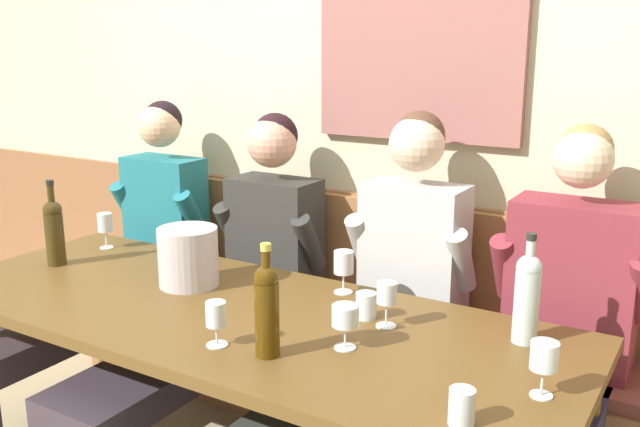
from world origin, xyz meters
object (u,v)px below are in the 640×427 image
(wine_glass_center_rear, at_px, (345,318))
(wine_glass_mid_right, at_px, (216,317))
(wine_glass_left_end, at_px, (387,296))
(water_tumbler_center, at_px, (366,305))
(wine_bottle_clear_water, at_px, (267,307))
(wall_bench, at_px, (336,355))
(wine_bottle_green_tall, at_px, (527,295))
(dining_table, at_px, (234,330))
(person_center_right_seat, at_px, (110,265))
(person_right_seat, at_px, (543,363))
(water_tumbler_left, at_px, (462,407))
(wine_bottle_amber_mid, at_px, (54,230))
(person_center_left_seat, at_px, (225,289))
(wine_glass_mid_left, at_px, (344,265))
(ice_bucket, at_px, (188,257))
(wine_glass_right_end, at_px, (105,225))
(water_tumbler_right, at_px, (170,244))
(person_left_seat, at_px, (373,318))
(wine_glass_center_front, at_px, (544,359))

(wine_glass_center_rear, distance_m, wine_glass_mid_right, 0.37)
(wine_glass_left_end, relative_size, wine_glass_mid_right, 1.07)
(water_tumbler_center, bearing_deg, wine_glass_left_end, -18.27)
(wine_glass_center_rear, height_order, water_tumbler_center, wine_glass_center_rear)
(wine_bottle_clear_water, height_order, wine_glass_left_end, wine_bottle_clear_water)
(wall_bench, xyz_separation_m, wine_bottle_green_tall, (0.89, -0.44, 0.58))
(dining_table, xyz_separation_m, person_center_right_seat, (-0.94, 0.31, -0.02))
(person_right_seat, distance_m, water_tumbler_left, 0.62)
(wall_bench, bearing_deg, wine_bottle_amber_mid, -143.74)
(person_right_seat, bearing_deg, wine_glass_left_end, -157.47)
(person_center_left_seat, relative_size, water_tumbler_left, 14.71)
(wine_glass_mid_right, height_order, water_tumbler_center, wine_glass_mid_right)
(wine_bottle_green_tall, xyz_separation_m, wine_glass_mid_left, (-0.66, 0.08, -0.04))
(wall_bench, bearing_deg, ice_bucket, -116.99)
(person_right_seat, height_order, wine_glass_right_end, person_right_seat)
(person_center_left_seat, bearing_deg, wine_glass_left_end, -13.23)
(wine_bottle_clear_water, distance_m, wine_glass_mid_left, 0.56)
(person_center_right_seat, height_order, wine_glass_mid_left, person_center_right_seat)
(water_tumbler_right, relative_size, water_tumbler_center, 1.13)
(wine_bottle_amber_mid, bearing_deg, person_center_left_seat, 26.79)
(person_left_seat, relative_size, water_tumbler_center, 15.74)
(person_center_left_seat, xyz_separation_m, wine_glass_center_front, (1.32, -0.38, 0.19))
(person_center_right_seat, xyz_separation_m, water_tumbler_left, (1.83, -0.60, 0.13))
(person_center_right_seat, height_order, wine_bottle_clear_water, person_center_right_seat)
(wine_glass_left_end, bearing_deg, water_tumbler_center, 161.73)
(wine_glass_mid_right, distance_m, water_tumbler_left, 0.76)
(wine_bottle_amber_mid, height_order, water_tumbler_center, wine_bottle_amber_mid)
(wine_glass_mid_left, bearing_deg, wall_bench, 123.09)
(wine_bottle_clear_water, bearing_deg, wine_bottle_amber_mid, 168.71)
(wine_bottle_clear_water, bearing_deg, person_left_seat, 84.43)
(wall_bench, bearing_deg, wine_glass_left_end, -47.98)
(wall_bench, bearing_deg, person_left_seat, -45.18)
(person_right_seat, relative_size, wine_bottle_clear_water, 4.03)
(water_tumbler_right, bearing_deg, water_tumbler_center, -10.13)
(water_tumbler_center, bearing_deg, person_right_seat, 16.37)
(wine_bottle_green_tall, relative_size, wine_glass_mid_left, 2.18)
(wine_glass_right_end, relative_size, wine_glass_center_rear, 1.17)
(person_center_right_seat, height_order, wine_bottle_green_tall, person_center_right_seat)
(person_center_left_seat, relative_size, water_tumbler_center, 15.25)
(person_right_seat, height_order, wine_glass_center_front, person_right_seat)
(wall_bench, xyz_separation_m, water_tumbler_center, (0.41, -0.52, 0.48))
(ice_bucket, bearing_deg, water_tumbler_center, 4.54)
(wine_glass_center_rear, bearing_deg, wine_glass_center_front, 1.06)
(wall_bench, relative_size, person_left_seat, 1.93)
(person_center_left_seat, distance_m, wine_glass_left_end, 0.84)
(ice_bucket, relative_size, wine_glass_center_rear, 1.65)
(water_tumbler_right, bearing_deg, person_left_seat, -0.88)
(wine_glass_mid_left, xyz_separation_m, wine_glass_center_rear, (0.23, -0.40, -0.01))
(wall_bench, relative_size, ice_bucket, 11.86)
(wine_glass_center_rear, xyz_separation_m, wine_glass_mid_right, (-0.33, -0.18, -0.00))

